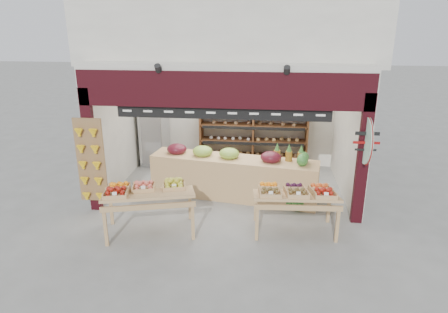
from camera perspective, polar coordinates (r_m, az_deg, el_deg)
ground at (r=9.48m, az=0.45°, el=-5.43°), size 60.00×60.00×0.00m
shop_structure at (r=10.25m, az=1.46°, el=18.97°), size 6.36×5.12×5.40m
banana_board at (r=8.70m, az=-18.54°, el=-0.82°), size 0.60×0.15×1.80m
gift_sign at (r=7.99m, az=19.67°, el=2.12°), size 0.04×0.93×0.92m
back_shelving at (r=10.93m, az=4.22°, el=3.95°), size 2.93×0.48×1.82m
refrigerator at (r=11.32m, az=-9.90°, el=3.00°), size 0.74×0.74×1.72m
cardboard_stack at (r=10.42m, az=-5.58°, el=-1.89°), size 1.01×0.73×0.61m
mid_counter at (r=9.17m, az=1.27°, el=-2.79°), size 3.88×1.35×1.18m
display_table_left at (r=7.75m, az=-11.52°, el=-4.96°), size 1.88×1.34×1.07m
display_table_right at (r=7.71m, az=10.22°, el=-5.17°), size 1.64×0.98×1.02m
watermelon_pile at (r=9.00m, az=10.27°, el=-5.71°), size 0.76×0.73×0.55m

